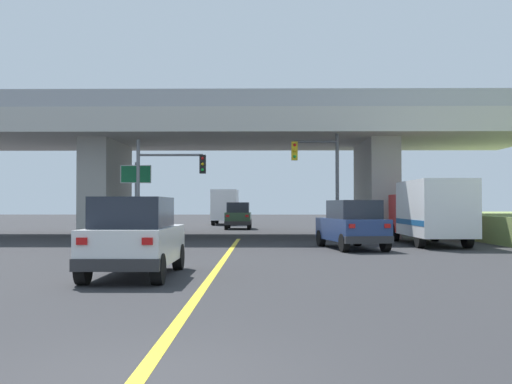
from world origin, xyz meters
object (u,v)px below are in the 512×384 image
at_px(traffic_signal_farside, 162,177).
at_px(semi_truck_distant, 225,207).
at_px(box_truck, 430,211).
at_px(highway_sign, 136,183).
at_px(suv_lead, 135,237).
at_px(suv_crossing, 352,225).
at_px(sedan_oncoming, 238,216).
at_px(traffic_signal_nearside, 322,171).

height_order(traffic_signal_farside, semi_truck_distant, traffic_signal_farside).
distance_m(box_truck, highway_sign, 15.20).
distance_m(suv_lead, suv_crossing, 11.96).
relative_size(highway_sign, semi_truck_distant, 0.61).
bearing_deg(sedan_oncoming, highway_sign, -109.76).
bearing_deg(suv_lead, suv_crossing, 54.53).
bearing_deg(traffic_signal_nearside, semi_truck_distant, 104.66).
bearing_deg(sedan_oncoming, box_truck, -62.39).
bearing_deg(traffic_signal_farside, box_truck, -14.60).
bearing_deg(suv_crossing, box_truck, 23.86).
bearing_deg(suv_crossing, highway_sign, 136.58).
height_order(suv_crossing, highway_sign, highway_sign).
bearing_deg(highway_sign, box_truck, -17.21).
relative_size(suv_lead, sedan_oncoming, 1.03).
height_order(traffic_signal_farside, highway_sign, traffic_signal_farside).
height_order(suv_lead, highway_sign, highway_sign).
height_order(suv_lead, suv_crossing, same).
xyz_separation_m(traffic_signal_nearside, semi_truck_distant, (-6.55, 25.04, -1.92)).
relative_size(sedan_oncoming, highway_sign, 1.05).
height_order(box_truck, sedan_oncoming, box_truck).
distance_m(box_truck, traffic_signal_nearside, 6.07).
bearing_deg(highway_sign, suv_crossing, -33.99).
bearing_deg(box_truck, sedan_oncoming, 117.61).
xyz_separation_m(sedan_oncoming, highway_sign, (-4.93, -13.73, 2.02)).
xyz_separation_m(sedan_oncoming, semi_truck_distant, (-1.63, 10.23, 0.66)).
relative_size(suv_crossing, highway_sign, 1.18).
bearing_deg(box_truck, suv_crossing, -146.71).
xyz_separation_m(suv_crossing, traffic_signal_farside, (-8.89, 5.94, 2.27)).
height_order(box_truck, traffic_signal_farside, traffic_signal_farside).
bearing_deg(highway_sign, semi_truck_distant, 82.15).
height_order(suv_crossing, traffic_signal_nearside, traffic_signal_nearside).
bearing_deg(semi_truck_distant, traffic_signal_nearside, -75.34).
relative_size(box_truck, semi_truck_distant, 1.06).
bearing_deg(highway_sign, suv_lead, -78.07).
xyz_separation_m(highway_sign, semi_truck_distant, (3.31, 23.96, -1.35)).
distance_m(traffic_signal_nearside, semi_truck_distant, 25.95).
bearing_deg(semi_truck_distant, suv_crossing, -76.96).
distance_m(box_truck, semi_truck_distant, 30.55).
bearing_deg(suv_lead, semi_truck_distant, 90.35).
xyz_separation_m(traffic_signal_farside, semi_truck_distant, (1.70, 25.09, -1.61)).
relative_size(suv_lead, traffic_signal_nearside, 0.79).
height_order(suv_crossing, box_truck, box_truck).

